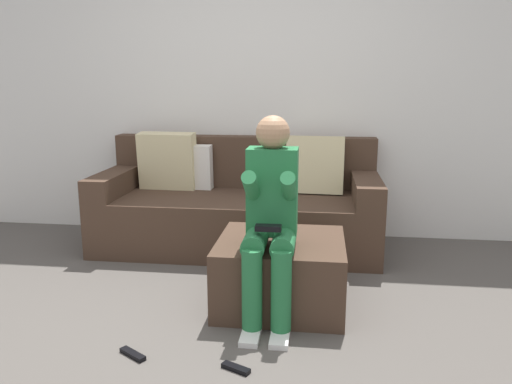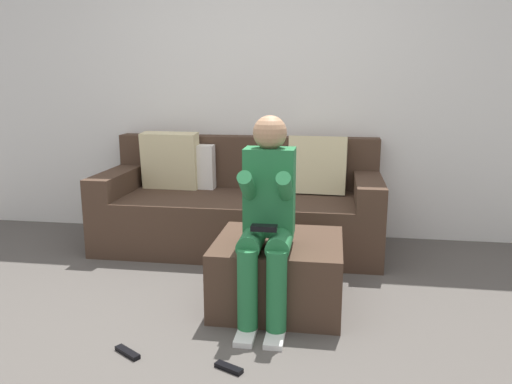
{
  "view_description": "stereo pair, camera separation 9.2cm",
  "coord_description": "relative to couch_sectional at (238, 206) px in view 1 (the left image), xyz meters",
  "views": [
    {
      "loc": [
        0.55,
        -2.33,
        1.35
      ],
      "look_at": [
        0.12,
        1.08,
        0.59
      ],
      "focal_mm": 35.58,
      "sensor_mm": 36.0,
      "label": 1
    },
    {
      "loc": [
        0.64,
        -2.32,
        1.35
      ],
      "look_at": [
        0.12,
        1.08,
        0.59
      ],
      "focal_mm": 35.58,
      "sensor_mm": 36.0,
      "label": 2
    }
  ],
  "objects": [
    {
      "name": "wall_back",
      "position": [
        0.1,
        0.44,
        1.04
      ],
      "size": [
        5.3,
        0.1,
        2.75
      ],
      "primitive_type": "cube",
      "color": "silver",
      "rests_on": "ground_plane"
    },
    {
      "name": "ground_plane",
      "position": [
        0.1,
        -1.66,
        -0.33
      ],
      "size": [
        6.9,
        6.9,
        0.0
      ],
      "primitive_type": "plane",
      "color": "#544F49"
    },
    {
      "name": "ottoman",
      "position": [
        0.44,
        -1.1,
        -0.13
      ],
      "size": [
        0.76,
        0.7,
        0.41
      ],
      "primitive_type": "cube",
      "color": "#473326",
      "rests_on": "ground_plane"
    },
    {
      "name": "couch_sectional",
      "position": [
        0.0,
        0.0,
        0.0
      ],
      "size": [
        2.24,
        0.91,
        0.92
      ],
      "color": "#473326",
      "rests_on": "ground_plane"
    },
    {
      "name": "remote_near_ottoman",
      "position": [
        0.29,
        -1.86,
        -0.32
      ],
      "size": [
        0.15,
        0.1,
        0.02
      ],
      "primitive_type": "cube",
      "rotation": [
        0.0,
        0.0,
        -0.45
      ],
      "color": "black",
      "rests_on": "ground_plane"
    },
    {
      "name": "person_seated",
      "position": [
        0.39,
        -1.28,
        0.29
      ],
      "size": [
        0.29,
        0.57,
        1.16
      ],
      "color": "#26723F",
      "rests_on": "ground_plane"
    },
    {
      "name": "remote_by_storage_bin",
      "position": [
        -0.25,
        -1.8,
        -0.32
      ],
      "size": [
        0.16,
        0.12,
        0.02
      ],
      "primitive_type": "cube",
      "rotation": [
        0.0,
        0.0,
        -0.57
      ],
      "color": "black",
      "rests_on": "ground_plane"
    }
  ]
}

